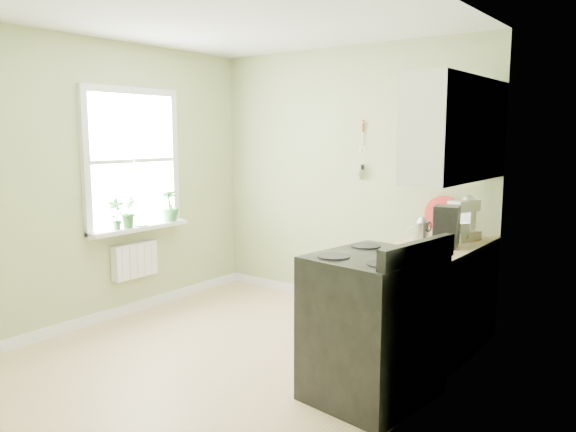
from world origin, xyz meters
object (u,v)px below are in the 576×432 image
Objects in this scene: stand_mixer at (463,221)px; kettle at (422,229)px; stove at (373,326)px; coffee_maker at (446,227)px.

stand_mixer reaches higher than kettle.
stove is at bearing -82.34° from kettle.
stand_mixer is (0.10, 1.41, 0.56)m from stove.
coffee_maker is (-0.00, -0.39, -0.00)m from stand_mixer.
kettle is 0.28m from coffee_maker.
stand_mixer is 1.13× the size of coffee_maker.
stove is 1.17m from coffee_maker.
stand_mixer is 0.39m from coffee_maker.
kettle is at bearing 97.66° from stove.
kettle is at bearing -131.00° from stand_mixer.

